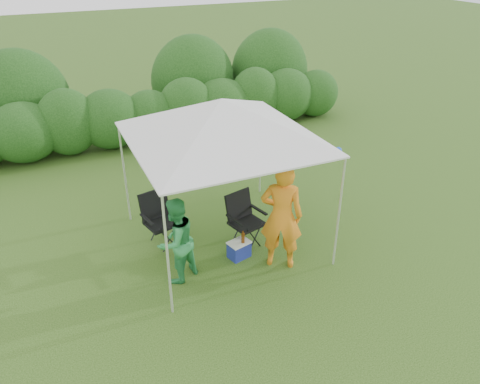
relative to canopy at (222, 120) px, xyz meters
name	(u,v)px	position (x,y,z in m)	size (l,w,h in m)	color
ground	(235,254)	(0.00, -0.50, -2.46)	(70.00, 70.00, 0.00)	#3E631F
hedge	(149,114)	(0.00, 5.50, -1.64)	(12.44, 1.53, 1.80)	#24531A
canopy	(222,120)	(0.00, 0.00, 0.00)	(3.10, 3.10, 2.83)	silver
chair_right	(243,216)	(0.32, -0.18, -1.89)	(0.73, 0.69, 1.01)	black
chair_left	(159,215)	(-1.13, 0.47, -1.88)	(0.73, 0.69, 1.03)	black
man	(281,216)	(0.62, -1.09, -1.46)	(0.73, 0.48, 2.00)	orange
woman	(176,241)	(-1.15, -0.74, -1.69)	(0.75, 0.58, 1.53)	green
cooler	(239,249)	(0.04, -0.61, -2.30)	(0.45, 0.38, 0.33)	navy
bottle	(243,237)	(0.10, -0.65, -2.01)	(0.06, 0.06, 0.24)	#592D0C
lawn_toy	(330,150)	(4.19, 2.66, -2.34)	(0.51, 0.43, 0.26)	yellow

